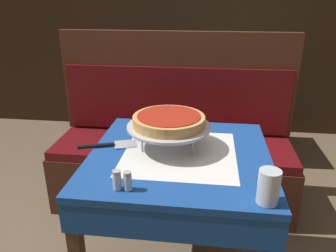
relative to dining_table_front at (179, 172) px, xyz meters
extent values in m
cube|color=#194799|center=(0.00, 0.00, 0.08)|extent=(0.80, 0.80, 0.03)
cube|color=white|center=(0.00, 0.00, 0.10)|extent=(0.49, 0.49, 0.00)
cube|color=#194799|center=(0.00, 0.00, 0.01)|extent=(0.79, 0.79, 0.12)
cube|color=#4C331E|center=(-0.36, 0.36, -0.30)|extent=(0.05, 0.05, 0.73)
cube|color=#4C331E|center=(0.36, 0.36, -0.30)|extent=(0.05, 0.05, 0.73)
cube|color=#1E6B33|center=(0.33, 1.66, 0.09)|extent=(0.69, 0.69, 0.03)
cube|color=white|center=(0.33, 1.66, 0.10)|extent=(0.43, 0.43, 0.00)
cube|color=#1E6B33|center=(0.33, 1.66, 0.01)|extent=(0.69, 0.69, 0.12)
cube|color=#4C331E|center=(0.02, 1.35, -0.30)|extent=(0.05, 0.05, 0.73)
cube|color=#4C331E|center=(0.64, 1.35, -0.30)|extent=(0.05, 0.05, 0.73)
cube|color=#4C331E|center=(0.02, 1.97, -0.30)|extent=(0.05, 0.05, 0.73)
cube|color=#4C331E|center=(0.64, 1.97, -0.30)|extent=(0.05, 0.05, 0.73)
cube|color=#4C2819|center=(-0.11, 0.72, -0.46)|extent=(1.64, 0.52, 0.41)
cube|color=#600F14|center=(-0.11, 0.72, -0.22)|extent=(1.61, 0.51, 0.06)
cube|color=#4C2819|center=(-0.11, 0.95, 0.17)|extent=(1.64, 0.06, 0.72)
cube|color=#600F14|center=(-0.11, 0.91, 0.06)|extent=(1.58, 0.02, 0.46)
cube|color=black|center=(0.00, 2.21, 0.54)|extent=(6.00, 0.04, 2.40)
cylinder|color=#ADADB2|center=(-0.06, 0.18, 0.15)|extent=(0.01, 0.01, 0.09)
cylinder|color=#ADADB2|center=(-0.17, -0.01, 0.15)|extent=(0.01, 0.01, 0.09)
cylinder|color=#ADADB2|center=(0.06, -0.01, 0.15)|extent=(0.01, 0.01, 0.09)
cylinder|color=#ADADB2|center=(-0.06, 0.05, 0.19)|extent=(0.26, 0.26, 0.01)
cylinder|color=silver|center=(-0.06, 0.05, 0.20)|extent=(0.37, 0.37, 0.01)
cylinder|color=silver|center=(-0.06, 0.05, 0.20)|extent=(0.38, 0.38, 0.01)
cylinder|color=tan|center=(-0.06, 0.05, 0.23)|extent=(0.32, 0.32, 0.04)
cylinder|color=#B22819|center=(-0.06, 0.05, 0.25)|extent=(0.29, 0.29, 0.01)
cube|color=#BCBCC1|center=(-0.26, 0.05, 0.10)|extent=(0.12, 0.11, 0.00)
cube|color=black|center=(-0.39, 0.01, 0.11)|extent=(0.16, 0.07, 0.01)
cylinder|color=silver|center=(0.33, -0.34, 0.16)|extent=(0.07, 0.07, 0.12)
cylinder|color=silver|center=(-0.20, -0.32, 0.13)|extent=(0.03, 0.03, 0.06)
cylinder|color=#B7B7BC|center=(-0.20, -0.32, 0.17)|extent=(0.03, 0.03, 0.02)
cylinder|color=silver|center=(-0.16, -0.32, 0.13)|extent=(0.03, 0.03, 0.06)
cylinder|color=#B7B7BC|center=(-0.16, -0.32, 0.17)|extent=(0.03, 0.03, 0.02)
cube|color=black|center=(0.39, 1.63, 0.12)|extent=(0.15, 0.15, 0.03)
cylinder|color=black|center=(0.39, 1.63, 0.21)|extent=(0.01, 0.01, 0.15)
cylinder|color=red|center=(0.39, 1.68, 0.19)|extent=(0.04, 0.04, 0.12)
cylinder|color=gold|center=(0.39, 1.58, 0.19)|extent=(0.04, 0.04, 0.12)
camera|label=1|loc=(0.11, -1.31, 0.76)|focal=35.00mm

